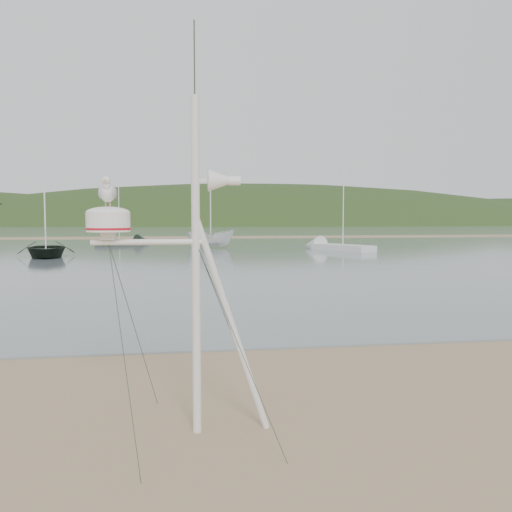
{
  "coord_description": "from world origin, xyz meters",
  "views": [
    {
      "loc": [
        1.22,
        -7.05,
        2.77
      ],
      "look_at": [
        2.48,
        1.0,
        2.2
      ],
      "focal_mm": 38.0,
      "sensor_mm": 36.0,
      "label": 1
    }
  ],
  "objects": [
    {
      "name": "sandbar",
      "position": [
        0.0,
        70.0,
        0.07
      ],
      "size": [
        560.0,
        7.0,
        0.07
      ],
      "primitive_type": "cube",
      "color": "#917454",
      "rests_on": "water"
    },
    {
      "name": "water",
      "position": [
        0.0,
        132.0,
        0.02
      ],
      "size": [
        560.0,
        256.0,
        0.04
      ],
      "primitive_type": "cube",
      "color": "slate",
      "rests_on": "ground"
    },
    {
      "name": "far_cottages",
      "position": [
        3.0,
        196.0,
        4.0
      ],
      "size": [
        294.4,
        6.3,
        8.0
      ],
      "color": "beige",
      "rests_on": "ground"
    },
    {
      "name": "sailboat_dark_mid",
      "position": [
        -2.87,
        50.86,
        0.3
      ],
      "size": [
        5.85,
        5.43,
        6.41
      ],
      "color": "black",
      "rests_on": "ground"
    },
    {
      "name": "hill_ridge",
      "position": [
        18.52,
        235.0,
        -19.7
      ],
      "size": [
        620.0,
        180.0,
        80.0
      ],
      "color": "#213616",
      "rests_on": "ground"
    },
    {
      "name": "boat_white",
      "position": [
        4.74,
        42.51,
        2.19
      ],
      "size": [
        1.9,
        1.86,
        4.3
      ],
      "primitive_type": "imported",
      "rotation": [
        0.0,
        0.0,
        1.41
      ],
      "color": "silver",
      "rests_on": "water"
    },
    {
      "name": "mast_rig",
      "position": [
        1.46,
        -0.22,
        1.26
      ],
      "size": [
        2.31,
        2.47,
        5.22
      ],
      "color": "white",
      "rests_on": "ground"
    },
    {
      "name": "sailboat_white_near",
      "position": [
        14.5,
        38.74,
        0.3
      ],
      "size": [
        5.25,
        7.67,
        7.62
      ],
      "color": "silver",
      "rests_on": "ground"
    },
    {
      "name": "ground",
      "position": [
        0.0,
        0.0,
        0.0
      ],
      "size": [
        560.0,
        560.0,
        0.0
      ],
      "primitive_type": "plane",
      "color": "#917454",
      "rests_on": "ground"
    },
    {
      "name": "boat_dark",
      "position": [
        -7.48,
        32.46,
        2.8
      ],
      "size": [
        4.09,
        1.9,
        5.51
      ],
      "primitive_type": "imported",
      "rotation": [
        0.0,
        0.0,
        0.2
      ],
      "color": "black",
      "rests_on": "water"
    }
  ]
}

